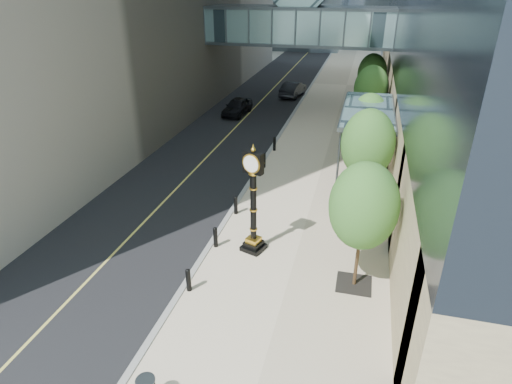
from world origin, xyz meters
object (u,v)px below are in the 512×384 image
street_clock (253,208)px  car_far (293,89)px  car_near (237,107)px  pedestrian (337,200)px

street_clock → car_far: 29.13m
car_near → car_far: car_far is taller
car_far → street_clock: bearing=104.4°
pedestrian → car_far: (-6.62, 24.91, -0.20)m
street_clock → pedestrian: (3.37, 4.00, -1.22)m
street_clock → car_near: street_clock is taller
street_clock → pedestrian: size_ratio=2.68×
street_clock → car_near: size_ratio=1.13×
car_near → car_far: (3.72, 8.09, 0.02)m
street_clock → car_near: bearing=127.6°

